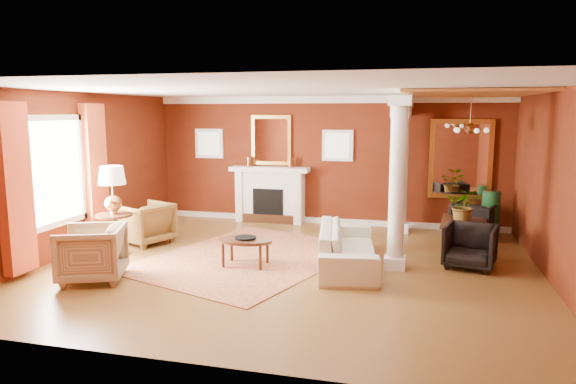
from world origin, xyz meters
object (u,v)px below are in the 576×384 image
(coffee_table, at_px, (245,242))
(side_table, at_px, (113,195))
(armchair_stripe, at_px, (91,251))
(dining_table, at_px, (465,227))
(armchair_leopard, at_px, (146,221))
(sofa, at_px, (348,240))

(coffee_table, distance_m, side_table, 2.58)
(armchair_stripe, relative_size, side_table, 0.58)
(side_table, distance_m, dining_table, 6.49)
(armchair_leopard, relative_size, dining_table, 0.61)
(armchair_leopard, distance_m, coffee_table, 2.55)
(sofa, distance_m, side_table, 4.20)
(sofa, bearing_deg, armchair_stripe, 105.73)
(armchair_leopard, relative_size, side_table, 0.55)
(armchair_stripe, bearing_deg, coffee_table, 100.96)
(armchair_stripe, xyz_separation_m, dining_table, (5.67, 3.36, -0.06))
(armchair_stripe, bearing_deg, side_table, 177.83)
(armchair_leopard, relative_size, coffee_table, 0.97)
(dining_table, bearing_deg, side_table, 113.71)
(sofa, height_order, coffee_table, sofa)
(armchair_leopard, xyz_separation_m, dining_table, (6.01, 1.15, -0.04))
(sofa, bearing_deg, side_table, 85.75)
(armchair_leopard, xyz_separation_m, coffee_table, (2.37, -0.94, -0.02))
(armchair_leopard, distance_m, armchair_stripe, 2.24)
(coffee_table, height_order, side_table, side_table)
(armchair_stripe, bearing_deg, dining_table, 99.48)
(sofa, distance_m, dining_table, 2.62)
(sofa, distance_m, armchair_stripe, 4.04)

